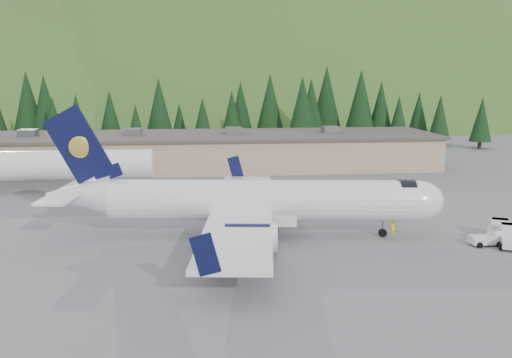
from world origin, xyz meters
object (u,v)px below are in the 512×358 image
object	(u,v)px
second_airliner	(35,165)
baggage_tug_a	(488,238)
terminal_building	(201,151)
ramp_worker	(393,227)
airliner	(252,202)
baggage_tug_c	(511,237)
baggage_tug_d	(500,231)

from	to	relation	value
second_airliner	baggage_tug_a	distance (m)	50.79
terminal_building	ramp_worker	distance (m)	42.57
airliner	ramp_worker	bearing A→B (deg)	0.56
second_airliner	ramp_worker	world-z (taller)	second_airliner
second_airliner	baggage_tug_c	size ratio (longest dim) A/B	7.69
ramp_worker	baggage_tug_d	bearing A→B (deg)	139.30
baggage_tug_a	airliner	bearing A→B (deg)	163.93
terminal_building	ramp_worker	size ratio (longest dim) A/B	42.41
airliner	baggage_tug_c	world-z (taller)	airliner
airliner	baggage_tug_c	bearing A→B (deg)	-6.93
ramp_worker	terminal_building	bearing A→B (deg)	-95.89
baggage_tug_a	baggage_tug_c	bearing A→B (deg)	-19.79
second_airliner	terminal_building	world-z (taller)	second_airliner
baggage_tug_c	ramp_worker	distance (m)	9.46
airliner	terminal_building	distance (m)	38.09
airliner	ramp_worker	size ratio (longest dim) A/B	20.71
baggage_tug_c	baggage_tug_d	bearing A→B (deg)	18.07
airliner	second_airliner	distance (m)	32.41
baggage_tug_a	ramp_worker	distance (m)	7.74
baggage_tug_a	terminal_building	bearing A→B (deg)	116.40
second_airliner	baggage_tug_a	xyz separation A→B (m)	(43.17, -26.62, -2.71)
baggage_tug_d	second_airliner	bearing A→B (deg)	84.82
airliner	baggage_tug_a	xyz separation A→B (m)	(19.25, -4.75, -2.45)
second_airliner	terminal_building	bearing A→B (deg)	38.78
baggage_tug_a	ramp_worker	xyz separation A→B (m)	(-6.99, 3.32, 0.23)
baggage_tug_c	second_airliner	bearing A→B (deg)	81.80
baggage_tug_d	ramp_worker	xyz separation A→B (m)	(-8.81, 1.93, 0.09)
second_airliner	baggage_tug_c	bearing A→B (deg)	-31.20
airliner	baggage_tug_d	distance (m)	21.45
airliner	baggage_tug_c	size ratio (longest dim) A/B	9.69
ramp_worker	baggage_tug_c	bearing A→B (deg)	127.68
second_airliner	airliner	bearing A→B (deg)	-42.44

